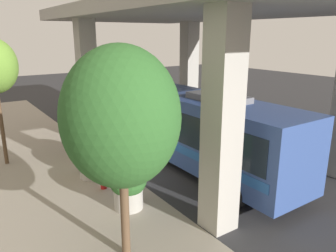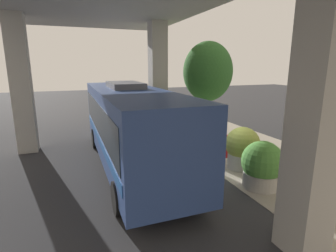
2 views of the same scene
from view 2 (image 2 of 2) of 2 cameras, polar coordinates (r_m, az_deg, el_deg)
The scene contains 9 objects.
ground_plane at distance 11.51m, azimuth 8.86°, elevation -8.93°, with size 80.00×80.00×0.00m, color #2D2D30.
sidewalk_strip at distance 13.18m, azimuth 20.38°, elevation -6.70°, with size 6.00×40.00×0.02m.
overpass at distance 9.57m, azimuth -13.28°, elevation 25.18°, with size 9.40×18.56×7.26m.
bus at distance 11.13m, azimuth -8.03°, elevation 0.73°, with size 2.79×10.21×3.55m.
fire_hydrant at distance 12.68m, azimuth 12.73°, elevation -4.30°, with size 0.50×0.24×1.12m.
planter_front at distance 11.48m, azimuth 15.87°, elevation -4.62°, with size 1.44×1.44×1.79m.
planter_middle at distance 14.05m, azimuth 8.21°, elevation -0.79°, with size 1.33×1.33×1.80m.
planter_back at distance 9.94m, azimuth 19.77°, elevation -8.12°, with size 1.47×1.47×1.71m.
street_tree_near at distance 16.21m, azimuth 8.64°, elevation 11.57°, with size 2.96×2.96×5.69m.
Camera 2 is at (5.37, 9.24, 4.27)m, focal length 28.00 mm.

